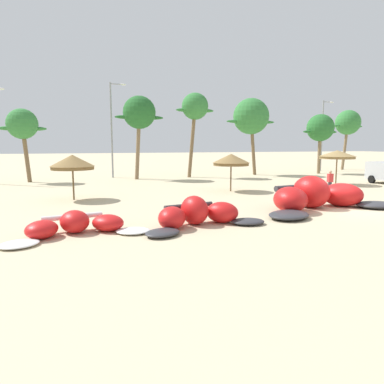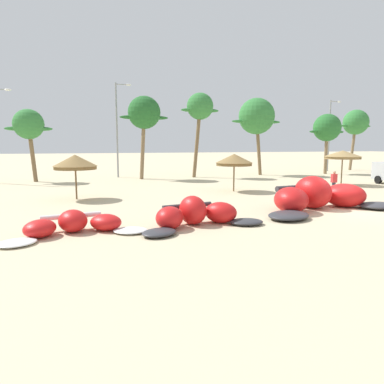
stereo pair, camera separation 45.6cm
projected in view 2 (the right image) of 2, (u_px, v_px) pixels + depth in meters
The scene contains 16 objects.
ground_plane at pixel (350, 210), 17.99m from camera, with size 260.00×260.00×0.00m, color beige.
kite_far_left at pixel (74, 225), 13.22m from camera, with size 5.43×2.86×0.86m.
kite_left at pixel (196, 215), 14.48m from camera, with size 5.53×3.02×1.21m.
kite_left_of_center at pixel (319, 197), 18.10m from camera, with size 8.51×4.46×1.70m.
beach_umbrella_near_van at pixel (75, 162), 21.24m from camera, with size 2.64×2.64×2.73m.
beach_umbrella_middle at pixel (234, 160), 24.95m from camera, with size 2.66×2.66×2.68m.
beach_umbrella_near_palms at pixel (343, 155), 28.88m from camera, with size 2.99×2.99×2.86m.
person_near_kites at pixel (334, 183), 23.23m from camera, with size 0.36×0.24×1.62m.
palm_leftmost at pixel (29, 125), 31.08m from camera, with size 3.98×2.65×6.46m.
palm_left at pixel (144, 114), 33.50m from camera, with size 4.68×3.12×7.93m.
palm_left_of_gap at pixel (200, 108), 35.50m from camera, with size 4.04×2.69×8.53m.
palm_center_left at pixel (257, 117), 38.09m from camera, with size 5.85×3.90×8.35m.
palm_center_right at pixel (327, 128), 39.80m from camera, with size 4.63×3.09×6.79m.
palm_right_of_gap at pixel (356, 123), 46.11m from camera, with size 4.88×3.26×7.89m.
lamppost_west_center at pixel (118, 125), 35.48m from camera, with size 1.65×0.24×9.45m.
lamppost_east_center at pixel (330, 132), 44.07m from camera, with size 1.62×0.24×8.82m.
Camera 2 is at (-13.07, -14.42, 3.32)m, focal length 32.89 mm.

